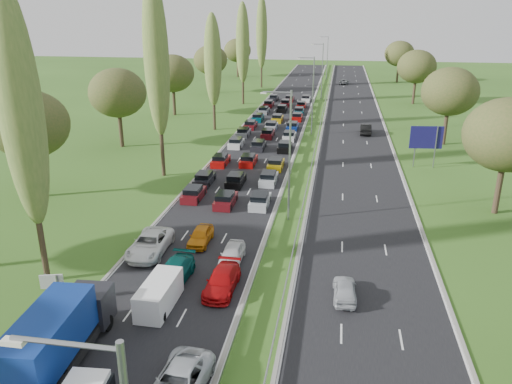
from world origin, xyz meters
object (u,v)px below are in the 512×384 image
at_px(direction_sign, 426,139).
at_px(blue_lorry, 59,334).
at_px(info_sign, 52,285).
at_px(white_van_rear, 160,293).
at_px(near_car_2, 150,244).

bearing_deg(direction_sign, blue_lorry, -120.81).
distance_m(blue_lorry, direction_sign, 48.78).
bearing_deg(blue_lorry, info_sign, 120.78).
xyz_separation_m(white_van_rear, info_sign, (-7.12, -0.84, 0.41)).
height_order(near_car_2, white_van_rear, white_van_rear).
xyz_separation_m(info_sign, direction_sign, (28.80, 36.26, 2.20)).
xyz_separation_m(near_car_2, blue_lorry, (0.15, -13.61, 1.11)).
bearing_deg(info_sign, direction_sign, 51.54).
relative_size(blue_lorry, info_sign, 4.17).
bearing_deg(direction_sign, white_van_rear, -121.47).
distance_m(near_car_2, direction_sign, 37.92).
distance_m(blue_lorry, info_sign, 6.81).
distance_m(info_sign, direction_sign, 46.36).
relative_size(white_van_rear, info_sign, 2.20).
bearing_deg(info_sign, blue_lorry, -55.70).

